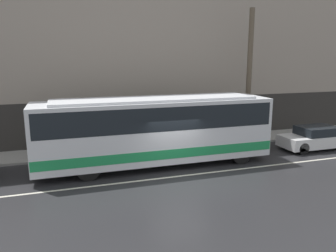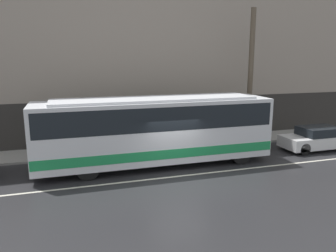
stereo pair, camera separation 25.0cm
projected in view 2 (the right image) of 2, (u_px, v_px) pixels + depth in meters
ground_plane at (178, 176)px, 15.03m from camera, size 60.00×60.00×0.00m
sidewalk at (150, 146)px, 19.93m from camera, size 60.00×2.50×0.13m
building_facade at (143, 36)px, 19.88m from camera, size 60.00×0.35×13.71m
lane_stripe at (178, 176)px, 15.03m from camera, size 54.00×0.14×0.01m
transit_bus at (156, 128)px, 16.25m from camera, size 11.66×2.60×3.43m
sedan_white_front at (320, 138)px, 19.42m from camera, size 4.72×1.77×1.34m
utility_pole_near at (250, 77)px, 20.16m from camera, size 0.32×0.32×8.13m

